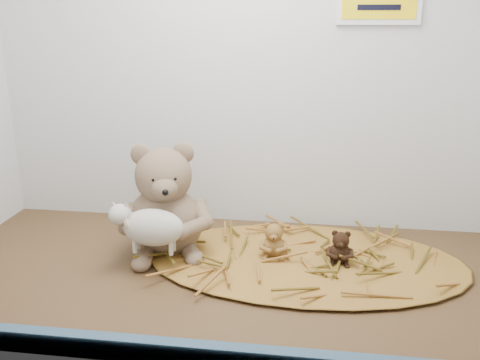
% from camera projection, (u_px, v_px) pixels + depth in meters
% --- Properties ---
extents(alcove_shell, '(1.20, 0.60, 0.90)m').
position_uv_depth(alcove_shell, '(229.00, 45.00, 1.03)').
color(alcove_shell, '#3B2614').
rests_on(alcove_shell, ground).
extents(front_rail, '(1.19, 0.02, 0.04)m').
position_uv_depth(front_rail, '(191.00, 353.00, 0.81)').
color(front_rail, '#3A5B6F').
rests_on(front_rail, shelf_floor).
extents(straw_bed, '(0.68, 0.39, 0.01)m').
position_uv_depth(straw_bed, '(306.00, 261.00, 1.13)').
color(straw_bed, brown).
rests_on(straw_bed, shelf_floor).
extents(main_teddy, '(0.25, 0.26, 0.25)m').
position_uv_depth(main_teddy, '(164.00, 199.00, 1.16)').
color(main_teddy, '#846C51').
rests_on(main_teddy, shelf_floor).
extents(toy_lamb, '(0.17, 0.10, 0.11)m').
position_uv_depth(toy_lamb, '(153.00, 227.00, 1.08)').
color(toy_lamb, beige).
rests_on(toy_lamb, main_teddy).
extents(mini_teddy_tan, '(0.07, 0.07, 0.08)m').
position_uv_depth(mini_teddy_tan, '(274.00, 238.00, 1.14)').
color(mini_teddy_tan, olive).
rests_on(mini_teddy_tan, straw_bed).
extents(mini_teddy_brown, '(0.06, 0.07, 0.07)m').
position_uv_depth(mini_teddy_brown, '(341.00, 246.00, 1.11)').
color(mini_teddy_brown, black).
rests_on(mini_teddy_brown, straw_bed).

